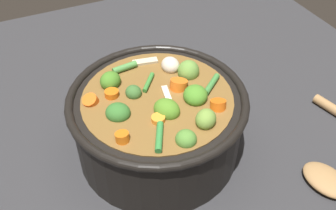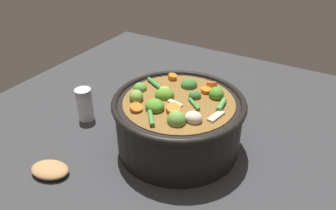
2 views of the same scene
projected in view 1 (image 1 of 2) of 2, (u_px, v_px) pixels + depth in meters
name	position (u px, v px, depth m)	size (l,w,h in m)	color
ground_plane	(159.00, 148.00, 0.66)	(1.10, 1.10, 0.00)	#2D2D30
cooking_pot	(158.00, 121.00, 0.62)	(0.28, 0.28, 0.14)	black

